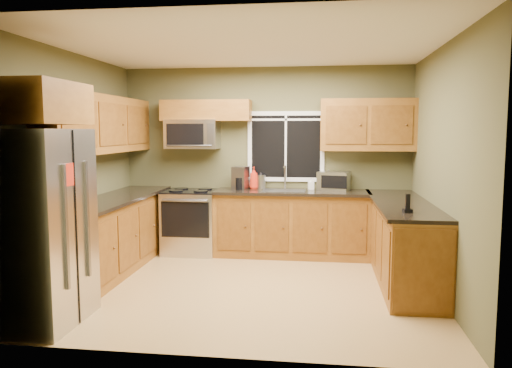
% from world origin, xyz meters
% --- Properties ---
extents(floor, '(4.20, 4.20, 0.00)m').
position_xyz_m(floor, '(0.00, 0.00, 0.00)').
color(floor, '#AC854B').
rests_on(floor, ground).
extents(ceiling, '(4.20, 4.20, 0.00)m').
position_xyz_m(ceiling, '(0.00, 0.00, 2.70)').
color(ceiling, white).
rests_on(ceiling, back_wall).
extents(back_wall, '(4.20, 0.00, 4.20)m').
position_xyz_m(back_wall, '(0.00, 1.80, 1.35)').
color(back_wall, '#4E4D2D').
rests_on(back_wall, ground).
extents(front_wall, '(4.20, 0.00, 4.20)m').
position_xyz_m(front_wall, '(0.00, -1.80, 1.35)').
color(front_wall, '#4E4D2D').
rests_on(front_wall, ground).
extents(left_wall, '(0.00, 3.60, 3.60)m').
position_xyz_m(left_wall, '(-2.10, 0.00, 1.35)').
color(left_wall, '#4E4D2D').
rests_on(left_wall, ground).
extents(right_wall, '(0.00, 3.60, 3.60)m').
position_xyz_m(right_wall, '(2.10, 0.00, 1.35)').
color(right_wall, '#4E4D2D').
rests_on(right_wall, ground).
extents(window, '(1.12, 0.03, 1.02)m').
position_xyz_m(window, '(0.30, 1.78, 1.55)').
color(window, white).
rests_on(window, back_wall).
extents(base_cabinets_left, '(0.60, 2.65, 0.90)m').
position_xyz_m(base_cabinets_left, '(-1.80, 0.48, 0.45)').
color(base_cabinets_left, brown).
rests_on(base_cabinets_left, ground).
extents(countertop_left, '(0.65, 2.65, 0.04)m').
position_xyz_m(countertop_left, '(-1.78, 0.48, 0.92)').
color(countertop_left, black).
rests_on(countertop_left, base_cabinets_left).
extents(base_cabinets_back, '(2.17, 0.60, 0.90)m').
position_xyz_m(base_cabinets_back, '(0.42, 1.50, 0.45)').
color(base_cabinets_back, brown).
rests_on(base_cabinets_back, ground).
extents(countertop_back, '(2.17, 0.65, 0.04)m').
position_xyz_m(countertop_back, '(0.42, 1.48, 0.92)').
color(countertop_back, black).
rests_on(countertop_back, base_cabinets_back).
extents(base_cabinets_peninsula, '(0.60, 2.52, 0.90)m').
position_xyz_m(base_cabinets_peninsula, '(1.80, 0.54, 0.45)').
color(base_cabinets_peninsula, brown).
rests_on(base_cabinets_peninsula, ground).
extents(countertop_peninsula, '(0.65, 2.50, 0.04)m').
position_xyz_m(countertop_peninsula, '(1.78, 0.55, 0.92)').
color(countertop_peninsula, black).
rests_on(countertop_peninsula, base_cabinets_peninsula).
extents(upper_cabinets_left, '(0.33, 2.65, 0.72)m').
position_xyz_m(upper_cabinets_left, '(-1.94, 0.48, 1.86)').
color(upper_cabinets_left, brown).
rests_on(upper_cabinets_left, left_wall).
extents(upper_cabinets_back_left, '(1.30, 0.33, 0.30)m').
position_xyz_m(upper_cabinets_back_left, '(-0.85, 1.64, 2.07)').
color(upper_cabinets_back_left, brown).
rests_on(upper_cabinets_back_left, back_wall).
extents(upper_cabinets_back_right, '(1.30, 0.33, 0.72)m').
position_xyz_m(upper_cabinets_back_right, '(1.45, 1.64, 1.86)').
color(upper_cabinets_back_right, brown).
rests_on(upper_cabinets_back_right, back_wall).
extents(upper_cabinet_over_fridge, '(0.72, 0.90, 0.38)m').
position_xyz_m(upper_cabinet_over_fridge, '(-1.74, -1.30, 2.03)').
color(upper_cabinet_over_fridge, brown).
rests_on(upper_cabinet_over_fridge, left_wall).
extents(refrigerator, '(0.74, 0.90, 1.80)m').
position_xyz_m(refrigerator, '(-1.74, -1.30, 0.90)').
color(refrigerator, '#B7B7BC').
rests_on(refrigerator, ground).
extents(range, '(0.76, 0.69, 0.94)m').
position_xyz_m(range, '(-1.05, 1.47, 0.47)').
color(range, '#B7B7BC').
rests_on(range, ground).
extents(microwave, '(0.76, 0.41, 0.42)m').
position_xyz_m(microwave, '(-1.05, 1.61, 1.73)').
color(microwave, '#B7B7BC').
rests_on(microwave, back_wall).
extents(sink, '(0.60, 0.42, 0.36)m').
position_xyz_m(sink, '(0.30, 1.49, 0.95)').
color(sink, slate).
rests_on(sink, countertop_back).
extents(toaster_oven, '(0.49, 0.42, 0.26)m').
position_xyz_m(toaster_oven, '(1.00, 1.62, 1.07)').
color(toaster_oven, '#B7B7BC').
rests_on(toaster_oven, countertop_back).
extents(coffee_maker, '(0.24, 0.29, 0.33)m').
position_xyz_m(coffee_maker, '(-0.33, 1.54, 1.09)').
color(coffee_maker, slate).
rests_on(coffee_maker, countertop_back).
extents(kettle, '(0.18, 0.18, 0.25)m').
position_xyz_m(kettle, '(-0.05, 1.65, 1.05)').
color(kettle, '#B7B7BC').
rests_on(kettle, countertop_back).
extents(paper_towel_roll, '(0.13, 0.13, 0.29)m').
position_xyz_m(paper_towel_roll, '(0.92, 1.63, 1.07)').
color(paper_towel_roll, white).
rests_on(paper_towel_roll, countertop_back).
extents(soap_bottle_a, '(0.14, 0.14, 0.32)m').
position_xyz_m(soap_bottle_a, '(-0.15, 1.62, 1.10)').
color(soap_bottle_a, red).
rests_on(soap_bottle_a, countertop_back).
extents(soap_bottle_b, '(0.09, 0.09, 0.17)m').
position_xyz_m(soap_bottle_b, '(0.68, 1.65, 1.02)').
color(soap_bottle_b, white).
rests_on(soap_bottle_b, countertop_back).
extents(soap_bottle_c, '(0.17, 0.17, 0.19)m').
position_xyz_m(soap_bottle_c, '(-0.25, 1.70, 1.03)').
color(soap_bottle_c, white).
rests_on(soap_bottle_c, countertop_back).
extents(cordless_phone, '(0.10, 0.10, 0.19)m').
position_xyz_m(cordless_phone, '(1.71, -0.24, 1.00)').
color(cordless_phone, black).
rests_on(cordless_phone, countertop_peninsula).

